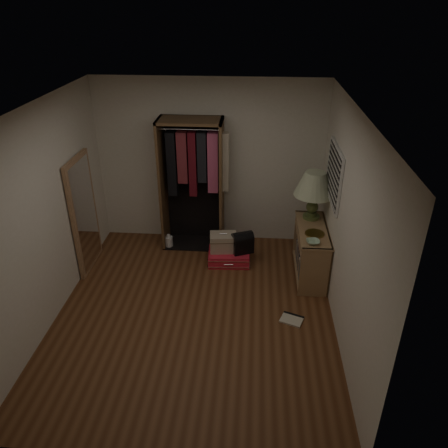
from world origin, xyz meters
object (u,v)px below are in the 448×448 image
at_px(train_case, 223,242).
at_px(table_lamp, 314,185).
at_px(floor_mirror, 84,214).
at_px(white_jug, 169,242).
at_px(black_bag, 242,242).
at_px(open_wardrobe, 194,173).
at_px(console_bookshelf, 310,249).
at_px(pink_suitcase, 229,257).

xyz_separation_m(train_case, table_lamp, (1.27, 0.08, 0.94)).
xyz_separation_m(floor_mirror, white_jug, (1.06, 0.60, -0.76)).
distance_m(floor_mirror, black_bag, 2.32).
height_order(open_wardrobe, black_bag, open_wardrobe).
bearing_deg(floor_mirror, table_lamp, 5.81).
distance_m(open_wardrobe, white_jug, 1.22).
height_order(console_bookshelf, white_jug, console_bookshelf).
height_order(train_case, black_bag, black_bag).
relative_size(pink_suitcase, white_jug, 2.92).
relative_size(open_wardrobe, floor_mirror, 1.21).
bearing_deg(console_bookshelf, white_jug, 165.61).
height_order(train_case, white_jug, train_case).
height_order(table_lamp, white_jug, table_lamp).
distance_m(table_lamp, white_jug, 2.49).
relative_size(floor_mirror, black_bag, 4.76).
relative_size(console_bookshelf, black_bag, 3.14).
distance_m(train_case, black_bag, 0.29).
bearing_deg(console_bookshelf, train_case, 170.54).
relative_size(floor_mirror, table_lamp, 2.40).
height_order(open_wardrobe, floor_mirror, open_wardrobe).
bearing_deg(console_bookshelf, black_bag, 169.43).
bearing_deg(white_jug, console_bookshelf, -14.39).
distance_m(open_wardrobe, pink_suitcase, 1.37).
height_order(pink_suitcase, train_case, train_case).
relative_size(train_case, white_jug, 1.91).
bearing_deg(train_case, table_lamp, -2.83).
bearing_deg(open_wardrobe, pink_suitcase, -43.70).
bearing_deg(table_lamp, open_wardrobe, 165.95).
bearing_deg(open_wardrobe, white_jug, -158.21).
bearing_deg(open_wardrobe, console_bookshelf, -22.55).
bearing_deg(white_jug, train_case, -20.96).
height_order(pink_suitcase, black_bag, black_bag).
distance_m(train_case, white_jug, 1.00).
height_order(open_wardrobe, table_lamp, open_wardrobe).
bearing_deg(table_lamp, pink_suitcase, -174.89).
distance_m(console_bookshelf, black_bag, 1.00).
xyz_separation_m(console_bookshelf, train_case, (-1.27, 0.21, -0.07)).
relative_size(open_wardrobe, white_jug, 9.20).
bearing_deg(pink_suitcase, floor_mirror, -176.62).
relative_size(floor_mirror, train_case, 3.99).
relative_size(pink_suitcase, black_bag, 1.82).
xyz_separation_m(console_bookshelf, open_wardrobe, (-1.75, 0.73, 0.82)).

